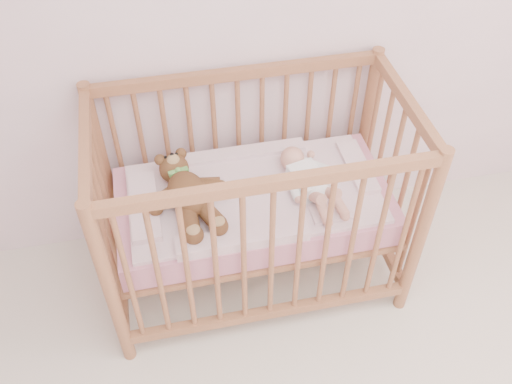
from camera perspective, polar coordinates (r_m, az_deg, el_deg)
name	(u,v)px	position (r m, az deg, el deg)	size (l,w,h in m)	color
crib	(254,203)	(2.57, -0.23, -1.10)	(1.36, 0.76, 1.00)	#9E6843
mattress	(254,205)	(2.59, -0.23, -1.33)	(1.22, 0.62, 0.13)	pink
blanket	(254,194)	(2.53, -0.24, -0.17)	(1.10, 0.58, 0.06)	pink
baby	(308,177)	(2.51, 5.26, 1.54)	(0.24, 0.49, 0.12)	white
teddy_bear	(188,193)	(2.43, -6.82, -0.11)	(0.37, 0.53, 0.15)	brown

